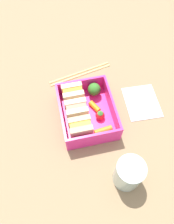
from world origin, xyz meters
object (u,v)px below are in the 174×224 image
object	(u,v)px
sandwich_center	(73,95)
strawberry_far_left	(100,115)
drinking_glass	(128,174)
folded_napkin	(142,102)
carrot_stick_left	(95,107)
broccoli_floret	(94,89)
chopstick_pair	(80,73)
carrot_stick_far_left	(103,130)
sandwich_center_left	(77,111)
sandwich_left	(81,129)

from	to	relation	value
sandwich_center	strawberry_far_left	distance (cm)	9.24
drinking_glass	folded_napkin	distance (cm)	23.07
drinking_glass	carrot_stick_left	bearing A→B (deg)	8.25
broccoli_floret	chopstick_pair	size ratio (longest dim) A/B	0.22
carrot_stick_far_left	strawberry_far_left	size ratio (longest dim) A/B	1.53
sandwich_center	broccoli_floret	size ratio (longest dim) A/B	1.32
chopstick_pair	sandwich_center_left	bearing A→B (deg)	165.36
sandwich_left	carrot_stick_far_left	world-z (taller)	sandwich_left
carrot_stick_far_left	sandwich_center	bearing A→B (deg)	27.66
folded_napkin	sandwich_left	bearing A→B (deg)	108.29
sandwich_center	carrot_stick_far_left	distance (cm)	12.70
drinking_glass	strawberry_far_left	bearing A→B (deg)	7.46
folded_napkin	strawberry_far_left	bearing A→B (deg)	102.15
sandwich_left	broccoli_floret	distance (cm)	12.91
sandwich_left	drinking_glass	world-z (taller)	drinking_glass
sandwich_center_left	carrot_stick_left	distance (cm)	5.97
broccoli_floret	chopstick_pair	distance (cm)	10.14
strawberry_far_left	carrot_stick_left	size ratio (longest dim) A/B	0.86
sandwich_center_left	chopstick_pair	bearing A→B (deg)	-14.64
sandwich_center_left	folded_napkin	distance (cm)	19.82
sandwich_center_left	strawberry_far_left	xyz separation A→B (cm)	(-1.65, -6.03, -1.54)
drinking_glass	folded_napkin	bearing A→B (deg)	-29.46
drinking_glass	sandwich_center_left	bearing A→B (deg)	24.00
sandwich_left	chopstick_pair	bearing A→B (deg)	-11.07
strawberry_far_left	drinking_glass	world-z (taller)	drinking_glass
carrot_stick_left	chopstick_pair	world-z (taller)	carrot_stick_left
carrot_stick_far_left	broccoli_floret	world-z (taller)	broccoli_floret
strawberry_far_left	carrot_stick_left	xyz separation A→B (cm)	(3.30, 0.72, -0.61)
sandwich_center	carrot_stick_left	xyz separation A→B (cm)	(-3.52, -5.32, -2.16)
carrot_stick_far_left	chopstick_pair	distance (cm)	21.50
sandwich_left	strawberry_far_left	size ratio (longest dim) A/B	1.89
sandwich_center	folded_napkin	size ratio (longest dim) A/B	0.51
sandwich_center	drinking_glass	size ratio (longest dim) A/B	0.66
carrot_stick_far_left	strawberry_far_left	bearing A→B (deg)	-2.94
carrot_stick_far_left	broccoli_floret	xyz separation A→B (cm)	(12.06, -0.39, 1.76)
sandwich_left	drinking_glass	bearing A→B (deg)	-148.29
carrot_stick_far_left	folded_napkin	xyz separation A→B (cm)	(7.15, -13.58, -1.79)
chopstick_pair	broccoli_floret	bearing A→B (deg)	-166.87
chopstick_pair	sandwich_center	bearing A→B (deg)	158.56
carrot_stick_far_left	strawberry_far_left	xyz separation A→B (cm)	(4.27, -0.22, 0.58)
broccoli_floret	drinking_glass	distance (cm)	24.75
broccoli_floret	sandwich_center	bearing A→B (deg)	98.85
sandwich_center_left	carrot_stick_left	xyz separation A→B (cm)	(1.65, -5.32, -2.16)
sandwich_center_left	folded_napkin	xyz separation A→B (cm)	(1.23, -19.40, -3.91)
sandwich_center_left	sandwich_center	bearing A→B (deg)	0.00
carrot_stick_left	folded_napkin	xyz separation A→B (cm)	(-0.42, -14.08, -1.75)
sandwich_left	sandwich_center_left	size ratio (longest dim) A/B	1.00
carrot_stick_far_left	strawberry_far_left	world-z (taller)	strawberry_far_left
chopstick_pair	folded_napkin	bearing A→B (deg)	-132.79
drinking_glass	sandwich_left	bearing A→B (deg)	31.71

